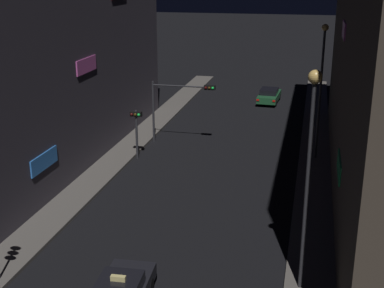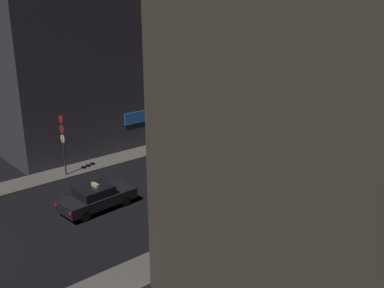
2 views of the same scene
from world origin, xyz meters
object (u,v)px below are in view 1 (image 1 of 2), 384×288
Objects in this scene: traffic_light_overhead at (178,99)px; traffic_light_left_kerb at (136,124)px; far_car at (269,95)px; street_lamp_near_block at (310,150)px; street_lamp_far_block at (321,77)px.

traffic_light_left_kerb is at bearing -116.39° from traffic_light_overhead.
traffic_light_left_kerb is (-1.93, -3.90, -0.94)m from traffic_light_overhead.
traffic_light_overhead is at bearing -110.78° from far_car.
street_lamp_near_block is (4.09, -31.52, 5.28)m from far_car.
traffic_light_overhead reaches higher than far_car.
street_lamp_near_block is at bearing -91.61° from street_lamp_far_block.
street_lamp_far_block is at bearing 88.39° from street_lamp_near_block.
street_lamp_far_block reaches higher than far_car.
street_lamp_near_block is 15.93m from street_lamp_far_block.
traffic_light_left_kerb is at bearing -168.09° from street_lamp_far_block.
far_car is 1.33× the size of traffic_light_left_kerb.
far_car is at bearing 67.97° from traffic_light_left_kerb.
far_car is 19.61m from traffic_light_left_kerb.
street_lamp_far_block is (0.45, 15.92, -0.32)m from street_lamp_near_block.
far_car is 0.96× the size of traffic_light_overhead.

